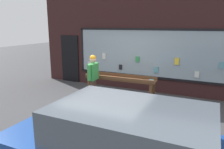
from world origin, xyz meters
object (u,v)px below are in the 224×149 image
person_browsing (93,75)px  small_dog (102,98)px  display_table_main (120,80)px  parked_car (130,149)px

person_browsing → small_dog: size_ratio=2.97×
person_browsing → small_dog: (0.45, -0.24, -0.67)m
display_table_main → person_browsing: 0.97m
display_table_main → parked_car: bearing=-64.3°
display_table_main → person_browsing: person_browsing is taller
display_table_main → small_dog: 0.97m
person_browsing → parked_car: bearing=-147.2°
small_dog → display_table_main: bearing=-52.5°
person_browsing → parked_car: 4.26m
display_table_main → small_dog: (-0.29, -0.81, -0.44)m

